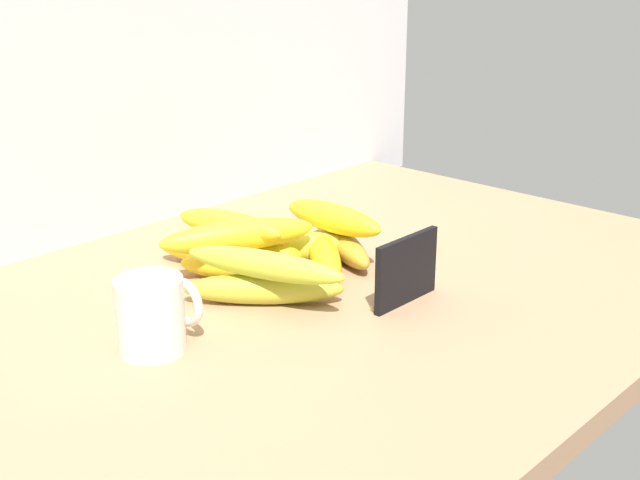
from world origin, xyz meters
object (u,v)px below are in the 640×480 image
Objects in this scene: banana_1 at (263,289)px; banana_2 at (342,244)px; banana_0 at (295,247)px; banana_8 at (264,265)px; coffee_mug at (153,314)px; banana_9 at (333,218)px; banana_5 at (230,250)px; chalkboard_sign at (406,272)px; banana_6 at (238,236)px; banana_7 at (229,225)px; banana_4 at (241,267)px; banana_3 at (324,256)px.

banana_1 is 1.09× the size of banana_2.
banana_8 reaches higher than banana_0.
coffee_mug reaches higher than banana_9.
banana_0 is 0.88× the size of banana_5.
banana_0 is at bearing 148.50° from banana_9.
chalkboard_sign is 0.54× the size of banana_6.
chalkboard_sign is 24.85cm from banana_7.
banana_1 is at bearing 134.14° from chalkboard_sign.
banana_5 is 0.95× the size of banana_8.
banana_8 is at bearing -148.99° from banana_0.
banana_1 is at bearing -150.94° from banana_0.
banana_4 is at bearing -114.05° from banana_7.
banana_3 is 0.91× the size of banana_6.
banana_4 is at bearing 165.61° from banana_2.
banana_7 reaches higher than banana_1.
banana_7 is (1.75, 3.91, 4.38)cm from banana_4.
banana_6 and banana_9 have the same top height.
coffee_mug reaches higher than banana_2.
banana_9 is (4.57, -2.80, 3.70)cm from banana_0.
banana_6 is (-14.79, 4.82, 3.89)cm from banana_2.
banana_6 is at bearing -112.79° from banana_7.
chalkboard_sign is at bearing -73.33° from banana_7.
banana_6 is at bearing 161.96° from banana_2.
banana_4 is at bearing 21.75° from coffee_mug.
banana_5 is (-12.76, 8.77, 0.30)cm from banana_2.
coffee_mug is at bearing -156.52° from banana_6.
banana_5 is 0.96× the size of banana_6.
coffee_mug is at bearing -173.67° from banana_2.
coffee_mug is 0.51× the size of banana_0.
chalkboard_sign is 25.49cm from banana_5.
banana_0 is 9.96cm from banana_6.
chalkboard_sign reaches higher than banana_5.
banana_2 is at bearing -14.39° from banana_4.
banana_7 reaches higher than banana_5.
banana_9 is (-1.07, 0.73, 3.89)cm from banana_2.
banana_6 is 1.24× the size of banana_9.
banana_1 and banana_2 have the same top height.
banana_7 is (-0.77, -0.94, 4.05)cm from banana_5.
coffee_mug reaches higher than banana_5.
banana_0 is 9.90cm from banana_7.
banana_7 is at bearing 106.67° from chalkboard_sign.
coffee_mug is at bearing -178.94° from banana_1.
banana_5 reaches higher than banana_1.
banana_1 is at bearing -171.47° from banana_3.
banana_2 is 1.11× the size of banana_7.
banana_5 is at bearing 104.40° from chalkboard_sign.
banana_0 is (29.12, 7.38, -2.05)cm from coffee_mug.
banana_9 is (4.29, 2.33, 3.81)cm from banana_3.
banana_5 is (2.52, 4.86, 0.33)cm from banana_4.
banana_1 is 18.25cm from banana_9.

